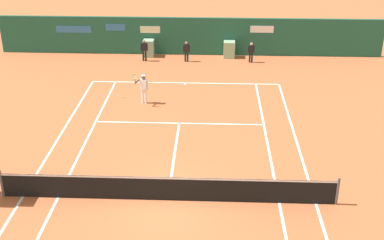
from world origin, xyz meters
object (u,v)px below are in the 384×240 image
Objects in this scene: ball_kid_centre_post at (186,50)px; tennis_ball_mid_court at (123,97)px; player_on_baseline at (143,86)px; tennis_ball_by_sideline at (267,136)px; ball_kid_left_post at (144,49)px; ball_kid_right_post at (251,51)px.

tennis_ball_mid_court is (-3.08, -6.06, -0.72)m from ball_kid_centre_post.
player_on_baseline is 26.10× the size of tennis_ball_mid_court.
player_on_baseline is 26.10× the size of tennis_ball_by_sideline.
tennis_ball_mid_court and tennis_ball_by_sideline have the same top height.
ball_kid_left_post is 6.12m from tennis_ball_mid_court.
player_on_baseline is 1.68m from tennis_ball_mid_court.
tennis_ball_by_sideline is (0.08, -10.35, -0.71)m from ball_kid_right_post.
ball_kid_right_post reaches higher than tennis_ball_mid_court.
ball_kid_centre_post is 11.17m from tennis_ball_by_sideline.
tennis_ball_mid_court is 1.00× the size of tennis_ball_by_sideline.
ball_kid_right_post is 9.40m from tennis_ball_mid_court.
ball_kid_right_post is (6.74, -0.00, -0.05)m from ball_kid_left_post.
tennis_ball_mid_court is at bearing 29.64° from ball_kid_right_post.
ball_kid_centre_post is (1.84, 6.76, -0.18)m from player_on_baseline.
tennis_ball_by_sideline is (6.82, -10.35, -0.76)m from ball_kid_left_post.
ball_kid_left_post is 6.74m from ball_kid_right_post.
tennis_ball_by_sideline is (4.14, -10.35, -0.72)m from ball_kid_centre_post.
ball_kid_centre_post is at bearing 170.11° from ball_kid_left_post.
player_on_baseline is 1.38× the size of ball_kid_right_post.
player_on_baseline reaches higher than tennis_ball_mid_court.
ball_kid_right_post is at bearing -113.81° from player_on_baseline.
ball_kid_centre_post is 6.83m from tennis_ball_mid_court.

